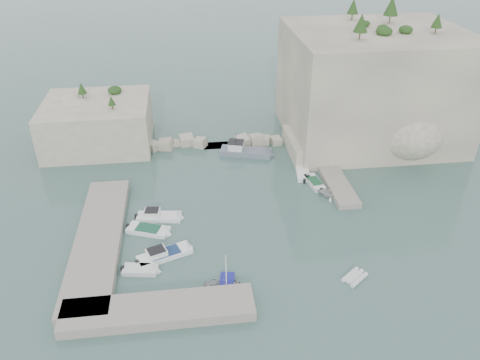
{
  "coord_description": "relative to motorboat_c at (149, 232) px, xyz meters",
  "views": [
    {
      "loc": [
        -6.28,
        -44.4,
        33.59
      ],
      "look_at": [
        0.0,
        6.0,
        3.0
      ],
      "focal_mm": 35.0,
      "sensor_mm": 36.0,
      "label": 1
    }
  ],
  "objects": [
    {
      "name": "cliff_terrace",
      "position": [
        24.54,
        17.47,
        1.25
      ],
      "size": [
        8.0,
        10.0,
        2.5
      ],
      "primitive_type": "cube",
      "color": "beige",
      "rests_on": "ground"
    },
    {
      "name": "motorboat_e",
      "position": [
        -0.52,
        -6.86,
        0.0
      ],
      "size": [
        4.17,
        2.26,
        0.7
      ],
      "primitive_type": null,
      "rotation": [
        0.0,
        0.0,
        -0.17
      ],
      "color": "silver",
      "rests_on": "ground"
    },
    {
      "name": "vegetation",
      "position": [
        29.37,
        23.87,
        17.93
      ],
      "size": [
        53.48,
        13.88,
        13.4
      ],
      "color": "#1E4219",
      "rests_on": "ground"
    },
    {
      "name": "outcrop_west",
      "position": [
        -8.46,
        24.47,
        3.5
      ],
      "size": [
        16.0,
        14.0,
        7.0
      ],
      "primitive_type": "cube",
      "color": "beige",
      "rests_on": "ground"
    },
    {
      "name": "rowboat",
      "position": [
        8.17,
        -10.59,
        0.0
      ],
      "size": [
        4.9,
        3.86,
        0.92
      ],
      "primitive_type": "imported",
      "rotation": [
        0.0,
        0.0,
        1.4
      ],
      "color": "white",
      "rests_on": "ground"
    },
    {
      "name": "breakwater",
      "position": [
        10.54,
        21.47,
        0.7
      ],
      "size": [
        28.0,
        3.0,
        1.4
      ],
      "primitive_type": "cube",
      "color": "beige",
      "rests_on": "ground"
    },
    {
      "name": "ledge_east",
      "position": [
        25.04,
        9.47,
        0.4
      ],
      "size": [
        3.0,
        16.0,
        0.8
      ],
      "primitive_type": "cube",
      "color": "#9E9689",
      "rests_on": "ground"
    },
    {
      "name": "tender_east_b",
      "position": [
        22.16,
        8.0,
        0.0
      ],
      "size": [
        2.3,
        4.85,
        0.7
      ],
      "primitive_type": null,
      "rotation": [
        0.0,
        0.0,
        1.73
      ],
      "color": "silver",
      "rests_on": "ground"
    },
    {
      "name": "quay_west",
      "position": [
        -5.46,
        -1.53,
        0.55
      ],
      "size": [
        5.0,
        24.0,
        1.1
      ],
      "primitive_type": "cube",
      "color": "#9E9689",
      "rests_on": "ground"
    },
    {
      "name": "tender_east_c",
      "position": [
        21.21,
        11.02,
        0.0
      ],
      "size": [
        2.52,
        5.63,
        0.7
      ],
      "primitive_type": null,
      "rotation": [
        0.0,
        0.0,
        1.43
      ],
      "color": "white",
      "rests_on": "ground"
    },
    {
      "name": "tender_east_a",
      "position": [
        23.35,
        4.77,
        0.0
      ],
      "size": [
        3.97,
        3.71,
        1.69
      ],
      "primitive_type": "imported",
      "rotation": [
        0.0,
        0.0,
        1.22
      ],
      "color": "silver",
      "rests_on": "ground"
    },
    {
      "name": "work_boat",
      "position": [
        13.97,
        17.84,
        0.0
      ],
      "size": [
        8.81,
        4.68,
        2.2
      ],
      "primitive_type": null,
      "rotation": [
        0.0,
        0.0,
        -0.27
      ],
      "color": "slate",
      "rests_on": "ground"
    },
    {
      "name": "motorboat_b",
      "position": [
        1.2,
        2.5,
        0.0
      ],
      "size": [
        6.07,
        2.64,
        1.4
      ],
      "primitive_type": null,
      "rotation": [
        0.0,
        0.0,
        -0.12
      ],
      "color": "white",
      "rests_on": "ground"
    },
    {
      "name": "quay_south",
      "position": [
        1.54,
        -13.03,
        0.55
      ],
      "size": [
        18.0,
        4.0,
        1.1
      ],
      "primitive_type": "cube",
      "color": "#9E9689",
      "rests_on": "ground"
    },
    {
      "name": "rowboat_mast",
      "position": [
        8.17,
        -10.59,
        2.56
      ],
      "size": [
        0.1,
        0.1,
        4.2
      ],
      "primitive_type": "cylinder",
      "color": "white",
      "rests_on": "rowboat"
    },
    {
      "name": "motorboat_d",
      "position": [
        1.98,
        -4.72,
        0.0
      ],
      "size": [
        6.8,
        4.15,
        1.4
      ],
      "primitive_type": null,
      "rotation": [
        0.0,
        0.0,
        0.37
      ],
      "color": "white",
      "rests_on": "ground"
    },
    {
      "name": "cliff_east",
      "position": [
        34.54,
        22.47,
        8.5
      ],
      "size": [
        26.0,
        22.0,
        17.0
      ],
      "primitive_type": "cube",
      "color": "beige",
      "rests_on": "ground"
    },
    {
      "name": "inflatable_dinghy",
      "position": [
        21.43,
        -10.62,
        0.0
      ],
      "size": [
        3.19,
        2.91,
        0.44
      ],
      "primitive_type": null,
      "rotation": [
        0.0,
        0.0,
        0.66
      ],
      "color": "silver",
      "rests_on": "ground"
    },
    {
      "name": "tender_east_d",
      "position": [
        22.88,
        14.23,
        0.0
      ],
      "size": [
        4.86,
        3.2,
        1.76
      ],
      "primitive_type": "imported",
      "rotation": [
        0.0,
        0.0,
        1.21
      ],
      "color": "silver",
      "rests_on": "ground"
    },
    {
      "name": "ground",
      "position": [
        11.54,
        -0.53,
        0.0
      ],
      "size": [
        400.0,
        400.0,
        0.0
      ],
      "primitive_type": "plane",
      "color": "#43655E",
      "rests_on": "ground"
    },
    {
      "name": "motorboat_c",
      "position": [
        0.0,
        0.0,
        0.0
      ],
      "size": [
        5.8,
        3.79,
        0.7
      ],
      "primitive_type": null,
      "rotation": [
        0.0,
        0.0,
        -0.36
      ],
      "color": "white",
      "rests_on": "ground"
    }
  ]
}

